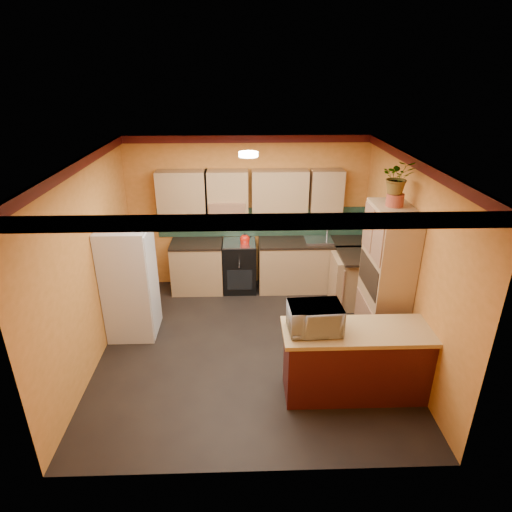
{
  "coord_description": "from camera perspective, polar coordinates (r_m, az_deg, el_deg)",
  "views": [
    {
      "loc": [
        -0.09,
        -5.15,
        3.72
      ],
      "look_at": [
        0.1,
        0.45,
        1.24
      ],
      "focal_mm": 30.0,
      "sensor_mm": 36.0,
      "label": 1
    }
  ],
  "objects": [
    {
      "name": "bar_top",
      "position": [
        5.21,
        14.18,
        -9.71
      ],
      "size": [
        1.9,
        0.65,
        0.05
      ],
      "primitive_type": "cube",
      "color": "tan",
      "rests_on": "breakfast_bar"
    },
    {
      "name": "fern_pot",
      "position": [
        5.75,
        18.03,
        7.13
      ],
      "size": [
        0.22,
        0.22,
        0.16
      ],
      "primitive_type": "cylinder",
      "color": "#963A24",
      "rests_on": "pantry"
    },
    {
      "name": "kettle",
      "position": [
        7.42,
        -1.5,
        2.33
      ],
      "size": [
        0.22,
        0.22,
        0.18
      ],
      "primitive_type": null,
      "rotation": [
        0.0,
        0.0,
        -0.38
      ],
      "color": "red",
      "rests_on": "stove"
    },
    {
      "name": "microwave",
      "position": [
        4.98,
        7.81,
        -8.21
      ],
      "size": [
        0.62,
        0.44,
        0.33
      ],
      "primitive_type": "imported",
      "rotation": [
        0.0,
        0.0,
        0.06
      ],
      "color": "silver",
      "rests_on": "bar_top"
    },
    {
      "name": "room_shell",
      "position": [
        5.67,
        -0.71,
        7.13
      ],
      "size": [
        4.24,
        4.24,
        2.72
      ],
      "color": "black",
      "rests_on": "ground"
    },
    {
      "name": "fern",
      "position": [
        5.68,
        18.41,
        9.97
      ],
      "size": [
        0.44,
        0.4,
        0.43
      ],
      "primitive_type": "imported",
      "rotation": [
        0.0,
        0.0,
        -0.17
      ],
      "color": "tan",
      "rests_on": "fern_pot"
    },
    {
      "name": "countertop_back",
      "position": [
        7.52,
        2.51,
        1.81
      ],
      "size": [
        3.65,
        0.62,
        0.04
      ],
      "primitive_type": "cube",
      "color": "black",
      "rests_on": "base_cabinets_back"
    },
    {
      "name": "stove",
      "position": [
        7.68,
        -2.21,
        -1.32
      ],
      "size": [
        0.58,
        0.58,
        0.91
      ],
      "primitive_type": "cube",
      "color": "black",
      "rests_on": "ground"
    },
    {
      "name": "base_cabinets_back",
      "position": [
        7.71,
        2.44,
        -1.36
      ],
      "size": [
        3.65,
        0.6,
        0.88
      ],
      "primitive_type": "cube",
      "color": "tan",
      "rests_on": "ground"
    },
    {
      "name": "fridge",
      "position": [
        6.51,
        -16.5,
        -3.38
      ],
      "size": [
        0.68,
        0.66,
        1.7
      ],
      "primitive_type": "cube",
      "color": "silver",
      "rests_on": "ground"
    },
    {
      "name": "countertop_right",
      "position": [
        7.18,
        13.53,
        0.01
      ],
      "size": [
        0.62,
        0.8,
        0.04
      ],
      "primitive_type": "cube",
      "color": "black",
      "rests_on": "base_cabinets_right"
    },
    {
      "name": "sink",
      "position": [
        7.61,
        8.34,
        2.11
      ],
      "size": [
        0.48,
        0.4,
        0.03
      ],
      "primitive_type": "cube",
      "color": "silver",
      "rests_on": "countertop_back"
    },
    {
      "name": "pantry",
      "position": [
        6.11,
        16.85,
        -3.19
      ],
      "size": [
        0.48,
        0.9,
        2.1
      ],
      "primitive_type": "cube",
      "color": "tan",
      "rests_on": "ground"
    },
    {
      "name": "breakfast_bar",
      "position": [
        5.47,
        13.68,
        -13.78
      ],
      "size": [
        1.8,
        0.55,
        0.88
      ],
      "primitive_type": "cube",
      "color": "#4A1211",
      "rests_on": "ground"
    },
    {
      "name": "base_cabinets_right",
      "position": [
        7.37,
        13.19,
        -3.26
      ],
      "size": [
        0.6,
        0.8,
        0.88
      ],
      "primitive_type": "cube",
      "color": "tan",
      "rests_on": "ground"
    }
  ]
}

